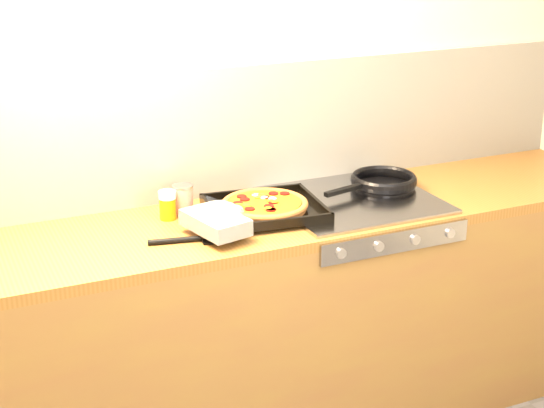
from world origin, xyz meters
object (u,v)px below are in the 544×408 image
frying_pan (383,182)px  tomato_can (183,199)px  pizza_on_tray (251,210)px  juice_glass (168,205)px

frying_pan → tomato_can: tomato_can is taller
pizza_on_tray → juice_glass: 0.30m
pizza_on_tray → frying_pan: size_ratio=1.21×
pizza_on_tray → juice_glass: (-0.26, 0.14, 0.01)m
tomato_can → frying_pan: bearing=-6.1°
tomato_can → juice_glass: bearing=-155.8°
frying_pan → juice_glass: bearing=176.4°
pizza_on_tray → tomato_can: size_ratio=5.06×
pizza_on_tray → frying_pan: (0.60, 0.09, -0.00)m
frying_pan → juice_glass: size_ratio=4.33×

